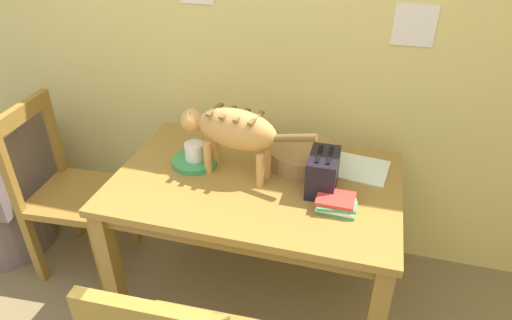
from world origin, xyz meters
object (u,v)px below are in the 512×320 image
Objects in this scene: toaster at (323,172)px; wooden_chair_near at (69,192)px; dining_table at (256,196)px; wicker_basket at (303,156)px; saucer_bowl at (195,161)px; cat at (232,130)px; coffee_mug at (195,151)px; book_stack at (336,203)px; magazine at (355,168)px.

wooden_chair_near is at bearing -179.46° from toaster.
dining_table is 3.97× the size of wicker_basket.
wooden_chair_near is at bearing -179.32° from dining_table.
saucer_bowl is at bearing 90.96° from wooden_chair_near.
cat is 0.25m from coffee_mug.
wooden_chair_near is at bearing -174.85° from coffee_mug.
wooden_chair_near is (-1.19, -0.20, -0.30)m from wicker_basket.
toaster reaches higher than wicker_basket.
dining_table is 1.02m from wooden_chair_near.
book_stack is 0.36m from wicker_basket.
cat is 0.38m from wicker_basket.
wicker_basket is (0.18, 0.18, 0.13)m from dining_table.
wicker_basket is 0.33× the size of wooden_chair_near.
book_stack is 0.53× the size of wicker_basket.
magazine is 0.26m from toaster.
saucer_bowl is at bearing 175.11° from toaster.
cat is (-0.11, 0.02, 0.31)m from dining_table.
coffee_mug is 0.60m from toaster.
coffee_mug is 0.78m from wooden_chair_near.
wicker_basket reaches higher than dining_table.
cat reaches higher than book_stack.
cat reaches higher than toaster.
coffee_mug is 0.45× the size of magazine.
wooden_chair_near reaches higher than coffee_mug.
wicker_basket is 0.22m from toaster.
coffee_mug is at bearing 170.44° from dining_table.
wicker_basket is at bearing 122.08° from book_stack.
coffee_mug reaches higher than wicker_basket.
magazine is 0.33m from book_stack.
magazine is at bearing 12.17° from coffee_mug.
saucer_bowl is (-0.31, 0.05, 0.10)m from dining_table.
book_stack is 1.41m from wooden_chair_near.
book_stack is at bearing -57.92° from wicker_basket.
cat is 0.53m from book_stack.
magazine is at bearing -61.14° from cat.
coffee_mug is at bearing 165.71° from book_stack.
dining_table is at bearing -146.24° from magazine.
cat is at bearing -9.43° from coffee_mug.
book_stack is at bearing -96.93° from cat.
dining_table is 9.66× the size of coffee_mug.
wooden_chair_near reaches higher than book_stack.
book_stack is 0.18× the size of wooden_chair_near.
wooden_chair_near is (-1.38, 0.11, -0.28)m from book_stack.
dining_table is at bearing -133.95° from wicker_basket.
wooden_chair_near reaches higher than saucer_bowl.
book_stack is 0.84× the size of toaster.
cat is 3.13× the size of toaster.
cat is 0.42m from toaster.
book_stack reaches higher than saucer_bowl.
wooden_chair_near is (-0.70, -0.06, -0.32)m from coffee_mug.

